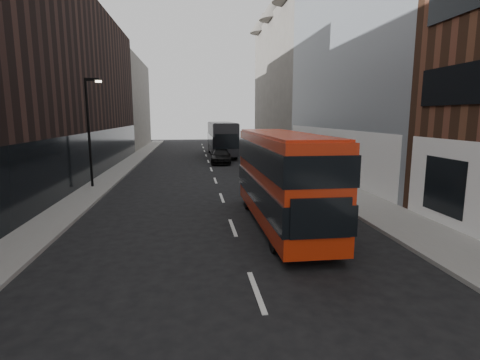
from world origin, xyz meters
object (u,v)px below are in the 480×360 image
object	(u,v)px
car_c	(221,156)
red_bus	(282,175)
car_b	(254,164)
grey_bus	(222,138)
street_lamp	(90,125)
car_a	(278,180)

from	to	relation	value
car_c	red_bus	bearing A→B (deg)	-83.39
car_b	red_bus	bearing A→B (deg)	-90.00
grey_bus	car_c	xyz separation A→B (m)	(-0.69, -7.56, -1.43)
red_bus	car_c	xyz separation A→B (m)	(-0.90, 22.22, -1.54)
car_b	car_c	xyz separation A→B (m)	(-2.28, 6.57, 0.00)
street_lamp	grey_bus	xyz separation A→B (m)	(10.13, 19.81, -2.04)
red_bus	car_c	distance (m)	22.29
car_b	car_c	world-z (taller)	car_c
car_b	car_c	distance (m)	6.95
grey_bus	car_b	distance (m)	14.29
red_bus	car_a	distance (m)	8.14
street_lamp	grey_bus	size ratio (longest dim) A/B	0.56
street_lamp	car_c	xyz separation A→B (m)	(9.44, 12.26, -3.47)
red_bus	car_a	bearing A→B (deg)	77.82
red_bus	grey_bus	bearing A→B (deg)	90.19
red_bus	car_a	xyz separation A→B (m)	(1.65, 7.81, -1.56)
street_lamp	car_c	size ratio (longest dim) A/B	1.43
grey_bus	car_b	bearing A→B (deg)	-83.69
street_lamp	car_a	xyz separation A→B (m)	(11.99, -2.15, -3.49)
red_bus	car_a	world-z (taller)	red_bus
street_lamp	car_a	bearing A→B (deg)	-10.14
street_lamp	red_bus	world-z (taller)	street_lamp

